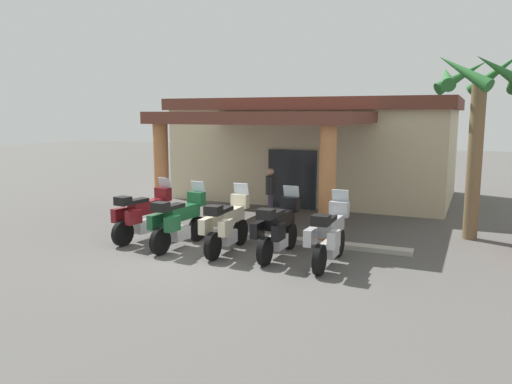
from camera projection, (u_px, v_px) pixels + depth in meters
The scene contains 10 objects.
ground_plane at pixel (197, 256), 12.01m from camera, with size 80.00×80.00×0.00m, color #514F4C.
motel_building at pixel (317, 147), 20.59m from camera, with size 10.86×11.49×3.95m.
motorcycle_maroon at pixel (143, 214), 13.49m from camera, with size 0.84×2.20×1.61m.
motorcycle_green at pixel (179, 221), 12.71m from camera, with size 0.74×2.21×1.61m.
motorcycle_cream at pixel (227, 224), 12.30m from camera, with size 0.70×2.21×1.61m.
motorcycle_black at pixel (278, 228), 11.88m from camera, with size 0.71×2.21×1.61m.
motorcycle_silver at pixel (330, 235), 11.21m from camera, with size 0.71×2.21×1.61m.
pedestrian at pixel (271, 190), 16.07m from camera, with size 0.32×0.48×1.66m.
palm_tree_near_portico at pixel (479, 102), 13.16m from camera, with size 2.47×2.56×5.09m.
curb_strip at pixel (252, 236), 13.79m from camera, with size 8.51×0.36×0.12m, color #ADA89E.
Camera 1 is at (5.92, -10.11, 3.38)m, focal length 35.30 mm.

